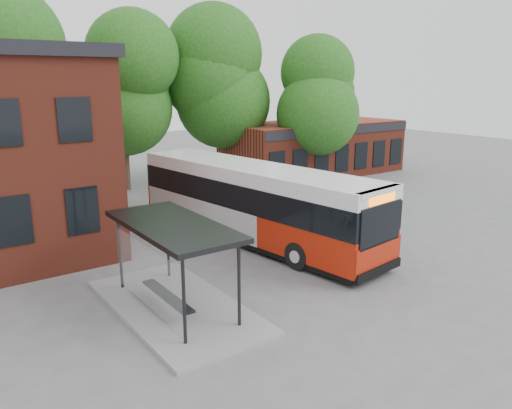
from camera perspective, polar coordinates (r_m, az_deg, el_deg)
ground at (r=19.72m, az=1.40°, el=-7.35°), size 100.00×100.00×0.00m
shop_row at (r=39.07m, az=6.66°, el=6.41°), size 14.00×6.20×4.00m
bus_shelter at (r=16.20m, az=-9.29°, el=-6.96°), size 3.60×7.00×2.90m
bike_rail at (r=32.71m, az=3.83°, el=1.74°), size 5.20×0.10×0.38m
tree_0 at (r=31.09m, az=-26.60°, el=9.53°), size 7.92×7.92×11.00m
tree_1 at (r=33.91m, az=-14.97°, el=10.29°), size 7.92×7.92×10.40m
tree_2 at (r=36.12m, az=-3.81°, el=11.42°), size 7.92×7.92×11.00m
tree_3 at (r=35.99m, az=6.55°, el=9.98°), size 7.04×7.04×9.28m
city_bus at (r=22.67m, az=-0.33°, el=0.14°), size 4.62×13.89×3.46m
bicycle_0 at (r=31.74m, az=-0.49°, el=1.78°), size 1.64×1.14×0.82m
bicycle_1 at (r=32.06m, az=2.74°, el=2.06°), size 1.72×1.01×1.00m
bicycle_2 at (r=31.97m, az=1.02°, el=1.93°), size 1.74×0.78×0.88m
bicycle_3 at (r=32.26m, az=4.11°, el=2.19°), size 1.86×0.98×1.08m
bicycle_4 at (r=32.77m, az=6.00°, el=2.25°), size 1.97×1.34×0.98m
bicycle_5 at (r=34.28m, az=4.81°, el=2.84°), size 1.72×0.56×1.02m
bicycle_6 at (r=33.67m, az=5.02°, el=2.54°), size 1.76×0.68×0.91m
bicycle_7 at (r=33.15m, az=7.00°, el=2.47°), size 1.90×0.87×1.10m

